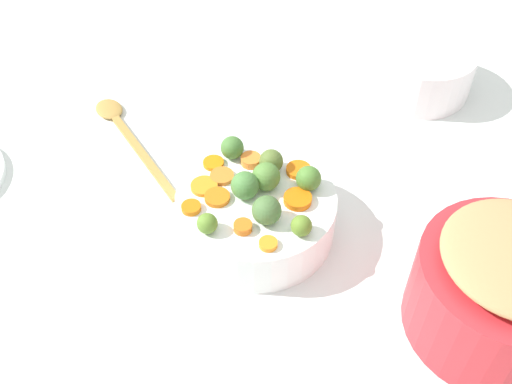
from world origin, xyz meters
TOP-DOWN VIEW (x-y plane):
  - tabletop at (0.00, 0.00)m, footprint 2.40×2.40m
  - serving_bowl_carrots at (-0.03, 0.01)m, footprint 0.23×0.23m
  - metal_pot at (-0.30, 0.21)m, footprint 0.22×0.22m
  - carrot_slice_0 at (-0.03, -0.06)m, footprint 0.04×0.04m
  - carrot_slice_1 at (-0.10, -0.03)m, footprint 0.05×0.05m
  - carrot_slice_2 at (-0.03, 0.09)m, footprint 0.03×0.03m
  - carrot_slice_3 at (0.02, -0.07)m, footprint 0.04×0.04m
  - carrot_slice_4 at (0.04, -0.03)m, footprint 0.05×0.05m
  - carrot_slice_5 at (-0.08, 0.02)m, footprint 0.04×0.04m
  - carrot_slice_6 at (0.06, 0.01)m, footprint 0.03×0.03m
  - carrot_slice_7 at (0.03, 0.00)m, footprint 0.05×0.05m
  - carrot_slice_8 at (0.01, -0.04)m, footprint 0.05×0.05m
  - carrot_slice_9 at (0.00, 0.06)m, footprint 0.03×0.03m
  - brussels_sprout_0 at (-0.03, 0.05)m, footprint 0.04×0.04m
  - brussels_sprout_1 at (0.05, 0.05)m, footprint 0.03×0.03m
  - brussels_sprout_2 at (-0.10, 0.00)m, footprint 0.04×0.04m
  - brussels_sprout_3 at (-0.01, -0.00)m, footprint 0.04×0.04m
  - brussels_sprout_4 at (-0.06, -0.04)m, footprint 0.04×0.04m
  - brussels_sprout_5 at (-0.04, -0.01)m, footprint 0.04×0.04m
  - brussels_sprout_6 at (-0.01, -0.08)m, footprint 0.03×0.03m
  - brussels_sprout_7 at (-0.07, 0.08)m, footprint 0.03×0.03m
  - wooden_spoon at (0.16, -0.26)m, footprint 0.14×0.28m
  - casserole_dish at (-0.39, -0.29)m, footprint 0.20×0.20m

SIDE VIEW (x-z plane):
  - tabletop at x=0.00m, z-range 0.00..0.02m
  - wooden_spoon at x=0.16m, z-range 0.02..0.03m
  - serving_bowl_carrots at x=-0.03m, z-range 0.02..0.09m
  - casserole_dish at x=-0.39m, z-range 0.02..0.11m
  - metal_pot at x=-0.30m, z-range 0.02..0.14m
  - carrot_slice_3 at x=0.02m, z-range 0.09..0.10m
  - carrot_slice_4 at x=0.04m, z-range 0.09..0.10m
  - carrot_slice_8 at x=0.01m, z-range 0.09..0.10m
  - carrot_slice_7 at x=0.03m, z-range 0.09..0.10m
  - carrot_slice_2 at x=-0.03m, z-range 0.09..0.10m
  - carrot_slice_1 at x=-0.10m, z-range 0.09..0.10m
  - carrot_slice_6 at x=0.06m, z-range 0.09..0.10m
  - carrot_slice_5 at x=-0.08m, z-range 0.09..0.10m
  - carrot_slice_9 at x=0.00m, z-range 0.09..0.10m
  - carrot_slice_0 at x=-0.03m, z-range 0.09..0.10m
  - brussels_sprout_1 at x=0.05m, z-range 0.09..0.12m
  - brussels_sprout_7 at x=-0.07m, z-range 0.09..0.12m
  - brussels_sprout_6 at x=-0.01m, z-range 0.09..0.13m
  - brussels_sprout_4 at x=-0.06m, z-range 0.09..0.13m
  - brussels_sprout_2 at x=-0.10m, z-range 0.09..0.13m
  - brussels_sprout_3 at x=-0.01m, z-range 0.09..0.13m
  - brussels_sprout_0 at x=-0.03m, z-range 0.09..0.13m
  - brussels_sprout_5 at x=-0.04m, z-range 0.09..0.13m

